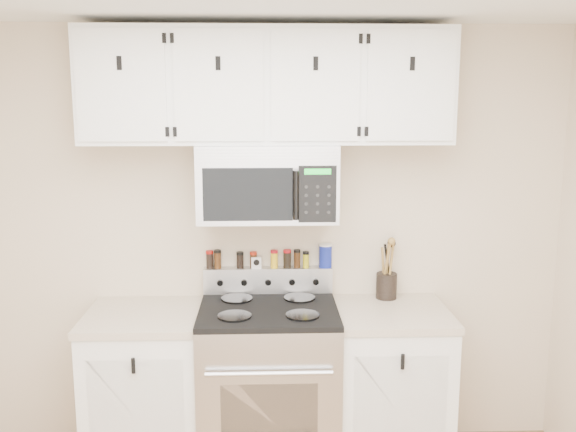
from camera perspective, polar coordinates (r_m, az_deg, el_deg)
The scene contains 17 objects.
back_wall at distance 3.80m, azimuth -1.81°, elevation -2.29°, with size 3.50×0.01×2.50m, color beige.
range at distance 3.75m, azimuth -1.71°, elevation -14.84°, with size 0.76×0.65×1.10m.
base_cabinet_left at distance 3.84m, azimuth -12.44°, elevation -14.88°, with size 0.64×0.62×0.92m.
base_cabinet_right at distance 3.84m, azimuth 8.99°, elevation -14.72°, with size 0.64×0.62×0.92m.
microwave at distance 3.54m, azimuth -1.82°, elevation 3.03°, with size 0.76×0.44×0.42m.
upper_cabinets at distance 3.54m, azimuth -1.88°, elevation 11.46°, with size 2.00×0.35×0.62m.
utensil_crock at distance 3.84m, azimuth 8.75°, elevation -5.97°, with size 0.12×0.12×0.35m.
kitchen_timer at distance 3.79m, azimuth -2.82°, elevation -4.12°, with size 0.06×0.05×0.07m, color silver.
salt_canister at distance 3.80m, azimuth 3.35°, elevation -3.54°, with size 0.08×0.08×0.14m.
spice_jar_0 at distance 3.80m, azimuth -6.98°, elevation -3.85°, with size 0.04×0.04×0.11m.
spice_jar_1 at distance 3.80m, azimuth -6.27°, elevation -3.82°, with size 0.04×0.04×0.11m.
spice_jar_2 at distance 3.79m, azimuth -4.28°, elevation -3.91°, with size 0.04×0.04×0.10m.
spice_jar_3 at distance 3.79m, azimuth -3.09°, elevation -3.90°, with size 0.04×0.04×0.10m.
spice_jar_4 at distance 3.79m, azimuth -1.23°, elevation -3.83°, with size 0.04×0.04×0.11m.
spice_jar_5 at distance 3.79m, azimuth -0.07°, elevation -3.80°, with size 0.05×0.05×0.11m.
spice_jar_6 at distance 3.79m, azimuth 0.81°, elevation -3.79°, with size 0.04×0.04×0.11m.
spice_jar_7 at distance 3.79m, azimuth 1.60°, elevation -3.87°, with size 0.04×0.04×0.10m.
Camera 1 is at (-0.02, -1.96, 2.09)m, focal length 40.00 mm.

